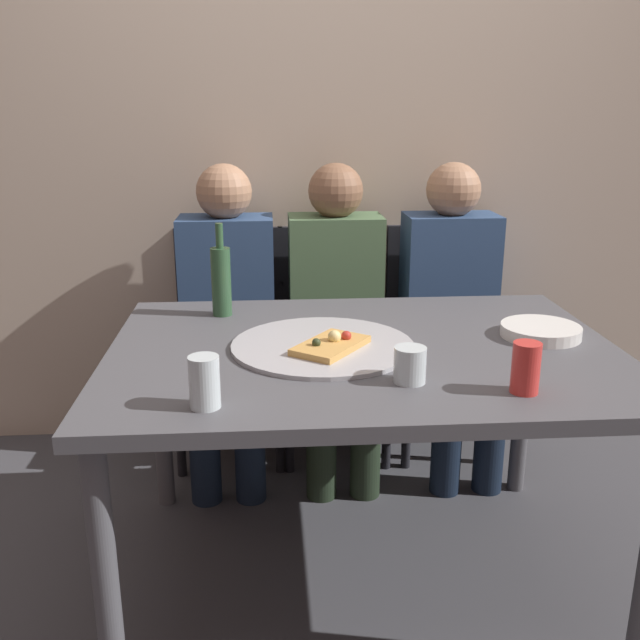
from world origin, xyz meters
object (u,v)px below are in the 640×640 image
object	(u,v)px
tumbler_near	(204,382)
plate_stack	(541,331)
chair_middle	(332,325)
pizza_tray	(323,346)
soda_can	(526,368)
dining_table	(363,372)
chair_right	(442,322)
guest_by_wall	(453,302)
guest_in_beanie	(336,305)
tumbler_far	(410,365)
chair_left	(230,327)
guest_in_sweater	(227,307)
pizza_slice_last	(331,344)
wine_bottle	(221,280)

from	to	relation	value
tumbler_near	plate_stack	world-z (taller)	tumbler_near
chair_middle	pizza_tray	bearing A→B (deg)	83.04
soda_can	dining_table	bearing A→B (deg)	133.29
chair_right	guest_by_wall	xyz separation A→B (m)	(0.00, -0.15, 0.13)
guest_in_beanie	guest_by_wall	xyz separation A→B (m)	(0.46, 0.00, 0.00)
tumbler_far	chair_right	xyz separation A→B (m)	(0.38, 1.18, -0.26)
chair_left	guest_in_sweater	size ratio (longest dim) A/B	0.77
guest_in_sweater	chair_right	bearing A→B (deg)	-170.19
chair_right	guest_in_sweater	size ratio (longest dim) A/B	0.77
chair_right	plate_stack	bearing A→B (deg)	94.52
tumbler_near	chair_left	distance (m)	1.32
pizza_slice_last	tumbler_near	bearing A→B (deg)	-132.60
pizza_tray	chair_left	size ratio (longest dim) A/B	0.56
plate_stack	chair_middle	bearing A→B (deg)	121.50
tumbler_far	chair_right	bearing A→B (deg)	72.14
chair_right	dining_table	bearing A→B (deg)	63.46
wine_bottle	guest_in_sweater	world-z (taller)	guest_in_sweater
dining_table	guest_by_wall	size ratio (longest dim) A/B	1.21
pizza_tray	wine_bottle	distance (m)	0.47
soda_can	chair_middle	size ratio (longest dim) A/B	0.14
chair_left	chair_right	distance (m)	0.88
tumbler_far	guest_in_beanie	xyz separation A→B (m)	(-0.08, 1.03, -0.14)
dining_table	plate_stack	distance (m)	0.53
tumbler_near	guest_by_wall	size ratio (longest dim) A/B	0.10
guest_in_sweater	soda_can	bearing A→B (deg)	124.12
pizza_tray	guest_in_sweater	bearing A→B (deg)	111.94
pizza_tray	guest_in_sweater	world-z (taller)	guest_in_sweater
chair_left	chair_middle	bearing A→B (deg)	-180.00
plate_stack	guest_by_wall	bearing A→B (deg)	95.48
chair_right	guest_in_beanie	size ratio (longest dim) A/B	0.77
pizza_slice_last	chair_middle	world-z (taller)	chair_middle
pizza_tray	soda_can	bearing A→B (deg)	-38.11
tumbler_near	guest_in_sweater	distance (m)	1.15
wine_bottle	tumbler_near	size ratio (longest dim) A/B	2.47
soda_can	chair_middle	xyz separation A→B (m)	(-0.33, 1.26, -0.28)
plate_stack	guest_in_sweater	xyz separation A→B (m)	(-0.94, 0.71, -0.11)
pizza_tray	tumbler_near	bearing A→B (deg)	-127.48
tumbler_far	chair_middle	world-z (taller)	chair_middle
dining_table	tumbler_far	size ratio (longest dim) A/B	15.92
pizza_slice_last	guest_in_sweater	world-z (taller)	guest_in_sweater
tumbler_near	pizza_tray	bearing A→B (deg)	52.52
chair_left	soda_can	bearing A→B (deg)	120.80
dining_table	wine_bottle	bearing A→B (deg)	140.18
pizza_slice_last	chair_middle	size ratio (longest dim) A/B	0.28
dining_table	pizza_tray	distance (m)	0.14
wine_bottle	plate_stack	world-z (taller)	wine_bottle
chair_left	guest_in_beanie	world-z (taller)	guest_in_beanie
chair_right	guest_in_sweater	distance (m)	0.90
guest_in_sweater	chair_middle	bearing A→B (deg)	-160.05
plate_stack	chair_left	bearing A→B (deg)	137.68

